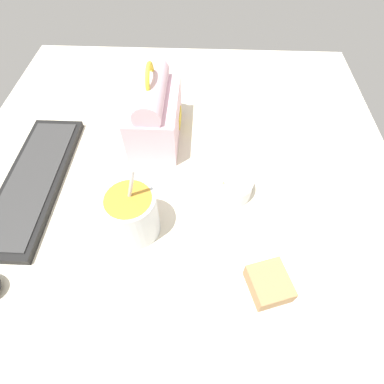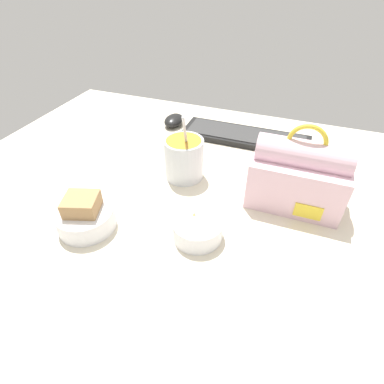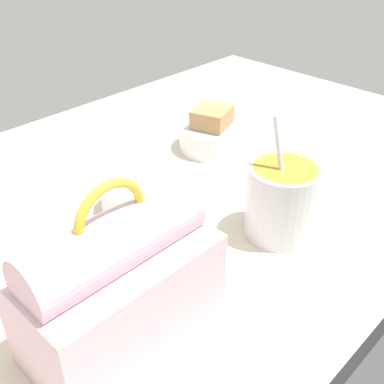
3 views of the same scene
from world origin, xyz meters
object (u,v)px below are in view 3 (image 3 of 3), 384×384
Objects in this scene: lunch_bag at (119,286)px; bento_bowl_sandwich at (212,134)px; bento_bowl_snacks at (136,197)px; soup_cup at (282,200)px.

lunch_bag reaches higher than bento_bowl_sandwich.
lunch_bag is 1.99× the size of bento_bowl_snacks.
lunch_bag is 29.22cm from soup_cup.
bento_bowl_sandwich is 25.18cm from bento_bowl_snacks.
bento_bowl_sandwich is (-42.59, -24.70, -4.81)cm from lunch_bag.
bento_bowl_snacks is (24.49, 5.81, -0.74)cm from bento_bowl_sandwich.
bento_bowl_snacks is (-18.09, -18.89, -5.54)cm from lunch_bag.
bento_bowl_snacks is at bearing 13.34° from bento_bowl_sandwich.
lunch_bag reaches higher than soup_cup.
bento_bowl_sandwich is 1.18× the size of bento_bowl_snacks.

